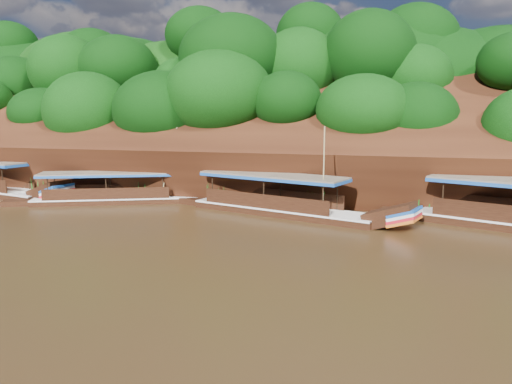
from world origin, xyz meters
TOP-DOWN VIEW (x-y plane):
  - ground at (0.00, 0.00)m, footprint 160.00×160.00m
  - riverbank at (-0.01, 22.73)m, footprint 120.00×30.06m
  - boat_1 at (-1.37, 7.30)m, footprint 14.27×6.33m
  - boat_2 at (-13.33, 8.79)m, footprint 13.39×6.97m
  - reeds at (-4.33, 9.52)m, footprint 50.25×2.20m

SIDE VIEW (x-z plane):
  - ground at x=0.00m, z-range 0.00..0.00m
  - boat_2 at x=-13.33m, z-range -2.33..3.31m
  - boat_1 at x=-1.37m, z-range -2.44..3.56m
  - reeds at x=-4.33m, z-range -0.12..1.82m
  - riverbank at x=-0.01m, z-range -7.81..11.59m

